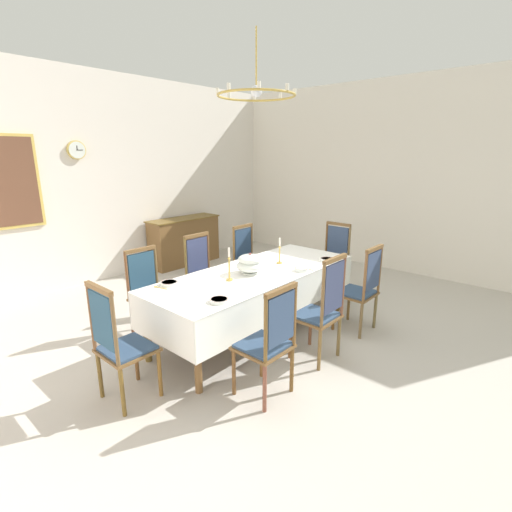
{
  "coord_description": "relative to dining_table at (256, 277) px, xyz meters",
  "views": [
    {
      "loc": [
        -3.14,
        -2.63,
        2.11
      ],
      "look_at": [
        -0.03,
        0.13,
        0.97
      ],
      "focal_mm": 26.47,
      "sensor_mm": 36.0,
      "label": 1
    }
  ],
  "objects": [
    {
      "name": "bowl_near_left",
      "position": [
        0.36,
        -0.39,
        0.1
      ],
      "size": [
        0.16,
        0.16,
        0.04
      ],
      "color": "silver",
      "rests_on": "tablecloth"
    },
    {
      "name": "framed_painting",
      "position": [
        -1.5,
        3.26,
        1.02
      ],
      "size": [
        0.89,
        0.05,
        1.29
      ],
      "color": "#D1B251"
    },
    {
      "name": "right_wall",
      "position": [
        3.66,
        -0.15,
        0.99
      ],
      "size": [
        0.08,
        6.86,
        3.37
      ],
      "primitive_type": "cube",
      "color": "silver",
      "rests_on": "ground"
    },
    {
      "name": "chair_head_east",
      "position": [
        1.75,
        -0.0,
        -0.14
      ],
      "size": [
        0.42,
        0.44,
        1.09
      ],
      "rotation": [
        0.0,
        0.0,
        1.57
      ],
      "color": "brown",
      "rests_on": "ground"
    },
    {
      "name": "chandelier",
      "position": [
        -0.0,
        0.0,
        1.99
      ],
      "size": [
        0.83,
        0.83,
        0.66
      ],
      "color": "gold"
    },
    {
      "name": "sideboard",
      "position": [
        1.29,
        3.01,
        -0.25
      ],
      "size": [
        1.44,
        0.48,
        0.9
      ],
      "rotation": [
        0.0,
        0.0,
        3.14
      ],
      "color": "brown",
      "rests_on": "ground"
    },
    {
      "name": "chair_north_c",
      "position": [
        0.87,
        0.91,
        -0.15
      ],
      "size": [
        0.44,
        0.42,
        1.07
      ],
      "rotation": [
        0.0,
        0.0,
        3.14
      ],
      "color": "brown",
      "rests_on": "ground"
    },
    {
      "name": "soup_tureen",
      "position": [
        -0.1,
        -0.0,
        0.19
      ],
      "size": [
        0.31,
        0.31,
        0.24
      ],
      "color": "silver",
      "rests_on": "tablecloth"
    },
    {
      "name": "bowl_far_left",
      "position": [
        -0.93,
        -0.36,
        0.09
      ],
      "size": [
        0.18,
        0.18,
        0.03
      ],
      "color": "silver",
      "rests_on": "tablecloth"
    },
    {
      "name": "chair_south_c",
      "position": [
        0.87,
        -0.91,
        -0.15
      ],
      "size": [
        0.44,
        0.42,
        1.08
      ],
      "color": "brown",
      "rests_on": "ground"
    },
    {
      "name": "chair_south_a",
      "position": [
        -0.86,
        -0.91,
        -0.15
      ],
      "size": [
        0.44,
        0.42,
        1.06
      ],
      "color": "brown",
      "rests_on": "ground"
    },
    {
      "name": "chair_south_b",
      "position": [
        -0.02,
        -0.91,
        -0.12
      ],
      "size": [
        0.44,
        0.42,
        1.14
      ],
      "color": "brown",
      "rests_on": "ground"
    },
    {
      "name": "candlestick_west",
      "position": [
        -0.44,
        -0.0,
        0.22
      ],
      "size": [
        0.07,
        0.07,
        0.37
      ],
      "color": "gold",
      "rests_on": "tablecloth"
    },
    {
      "name": "chair_north_b",
      "position": [
        -0.02,
        0.91,
        -0.14
      ],
      "size": [
        0.44,
        0.42,
        1.08
      ],
      "rotation": [
        0.0,
        0.0,
        3.14
      ],
      "color": "brown",
      "rests_on": "ground"
    },
    {
      "name": "spoon_primary",
      "position": [
        0.48,
        -0.36,
        0.08
      ],
      "size": [
        0.04,
        0.18,
        0.01
      ],
      "rotation": [
        0.0,
        0.0,
        -0.15
      ],
      "color": "gold",
      "rests_on": "tablecloth"
    },
    {
      "name": "candlestick_east",
      "position": [
        0.44,
        -0.0,
        0.2
      ],
      "size": [
        0.07,
        0.07,
        0.33
      ],
      "color": "gold",
      "rests_on": "tablecloth"
    },
    {
      "name": "dining_table",
      "position": [
        0.0,
        0.0,
        0.0
      ],
      "size": [
        2.69,
        1.01,
        0.77
      ],
      "color": "brown",
      "rests_on": "ground"
    },
    {
      "name": "bowl_far_right",
      "position": [
        0.92,
        -0.39,
        0.1
      ],
      "size": [
        0.17,
        0.17,
        0.04
      ],
      "color": "silver",
      "rests_on": "tablecloth"
    },
    {
      "name": "back_wall",
      "position": [
        0.0,
        3.33,
        0.99
      ],
      "size": [
        7.23,
        0.08,
        3.37
      ],
      "primitive_type": "cube",
      "color": "silver",
      "rests_on": "ground"
    },
    {
      "name": "ground",
      "position": [
        0.0,
        -0.15,
        -0.72
      ],
      "size": [
        7.23,
        6.86,
        0.04
      ],
      "primitive_type": "cube",
      "color": "#B9B2A7"
    },
    {
      "name": "tablecloth",
      "position": [
        0.0,
        -0.0,
        -0.03
      ],
      "size": [
        2.71,
        1.03,
        0.41
      ],
      "color": "white",
      "rests_on": "dining_table"
    },
    {
      "name": "spoon_secondary",
      "position": [
        -1.08,
        0.4,
        0.08
      ],
      "size": [
        0.06,
        0.17,
        0.01
      ],
      "rotation": [
        0.0,
        0.0,
        0.25
      ],
      "color": "gold",
      "rests_on": "tablecloth"
    },
    {
      "name": "chair_north_a",
      "position": [
        -0.86,
        0.91,
        -0.16
      ],
      "size": [
        0.44,
        0.42,
        1.05
      ],
      "rotation": [
        0.0,
        0.0,
        3.14
      ],
      "color": "brown",
      "rests_on": "ground"
    },
    {
      "name": "chair_head_west",
      "position": [
        -1.75,
        0.0,
        -0.14
      ],
      "size": [
        0.42,
        0.44,
        1.1
      ],
      "rotation": [
        0.0,
        0.0,
        -1.57
      ],
      "color": "brown",
      "rests_on": "ground"
    },
    {
      "name": "bowl_near_right",
      "position": [
        -0.95,
        0.37,
        0.1
      ],
      "size": [
        0.19,
        0.19,
        0.03
      ],
      "color": "silver",
      "rests_on": "tablecloth"
    },
    {
      "name": "mounted_clock",
      "position": [
        -0.48,
        3.25,
        1.45
      ],
      "size": [
        0.28,
        0.06,
        0.28
      ],
      "color": "#D1B251"
    }
  ]
}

